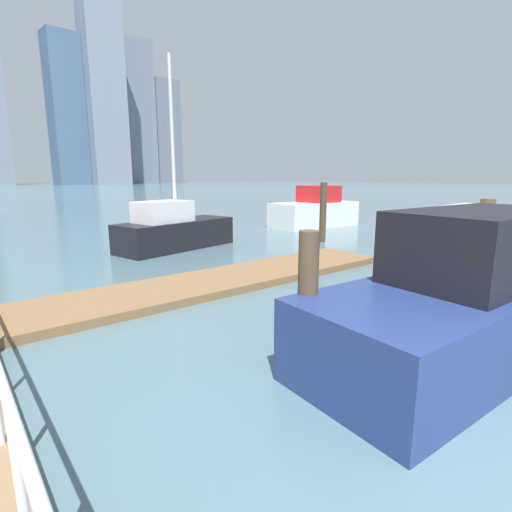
% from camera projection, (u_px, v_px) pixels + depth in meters
% --- Properties ---
extents(ground_plane, '(300.00, 300.00, 0.00)m').
position_uv_depth(ground_plane, '(39.00, 236.00, 17.61)').
color(ground_plane, slate).
extents(floating_dock, '(10.59, 2.00, 0.18)m').
position_uv_depth(floating_dock, '(217.00, 282.00, 9.65)').
color(floating_dock, olive).
rests_on(floating_dock, ground_plane).
extents(dock_piling_0, '(0.27, 0.27, 2.41)m').
position_uv_depth(dock_piling_0, '(323.00, 213.00, 15.85)').
color(dock_piling_0, '#473826').
rests_on(dock_piling_0, ground_plane).
extents(dock_piling_1, '(0.30, 0.30, 1.51)m').
position_uv_depth(dock_piling_1, '(455.00, 247.00, 10.57)').
color(dock_piling_1, brown).
rests_on(dock_piling_1, ground_plane).
extents(dock_piling_2, '(0.27, 0.27, 1.96)m').
position_uv_depth(dock_piling_2, '(307.00, 303.00, 5.21)').
color(dock_piling_2, brown).
rests_on(dock_piling_2, ground_plane).
extents(dock_piling_3, '(0.36, 0.36, 1.68)m').
position_uv_depth(dock_piling_3, '(508.00, 296.00, 6.01)').
color(dock_piling_3, '#473826').
rests_on(dock_piling_3, ground_plane).
extents(dock_piling_4, '(0.34, 0.34, 2.10)m').
position_uv_depth(dock_piling_4, '(484.00, 241.00, 9.85)').
color(dock_piling_4, brown).
rests_on(dock_piling_4, ground_plane).
extents(moored_boat_0, '(4.79, 2.58, 6.78)m').
position_uv_depth(moored_boat_0, '(174.00, 230.00, 14.39)').
color(moored_boat_0, black).
rests_on(moored_boat_0, ground_plane).
extents(moored_boat_1, '(7.33, 2.46, 2.17)m').
position_uv_depth(moored_boat_1, '(486.00, 293.00, 6.21)').
color(moored_boat_1, navy).
rests_on(moored_boat_1, ground_plane).
extents(moored_boat_3, '(7.13, 2.63, 1.86)m').
position_uv_depth(moored_boat_3, '(479.00, 249.00, 10.81)').
color(moored_boat_3, black).
rests_on(moored_boat_3, ground_plane).
extents(moored_boat_4, '(4.91, 2.19, 2.17)m').
position_uv_depth(moored_boat_4, '(315.00, 211.00, 20.91)').
color(moored_boat_4, white).
rests_on(moored_boat_4, ground_plane).
extents(skyline_tower_4, '(10.27, 8.45, 45.19)m').
position_uv_depth(skyline_tower_4, '(66.00, 111.00, 120.88)').
color(skyline_tower_4, slate).
rests_on(skyline_tower_4, ground_plane).
extents(skyline_tower_5, '(11.35, 11.60, 59.48)m').
position_uv_depth(skyline_tower_5, '(104.00, 89.00, 123.08)').
color(skyline_tower_5, gray).
rests_on(skyline_tower_5, ground_plane).
extents(skyline_tower_6, '(13.13, 8.93, 51.55)m').
position_uv_depth(skyline_tower_6, '(136.00, 114.00, 146.51)').
color(skyline_tower_6, slate).
rests_on(skyline_tower_6, ground_plane).
extents(skyline_tower_7, '(12.68, 7.05, 39.45)m').
position_uv_depth(skyline_tower_7, '(164.00, 133.00, 154.45)').
color(skyline_tower_7, slate).
rests_on(skyline_tower_7, ground_plane).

